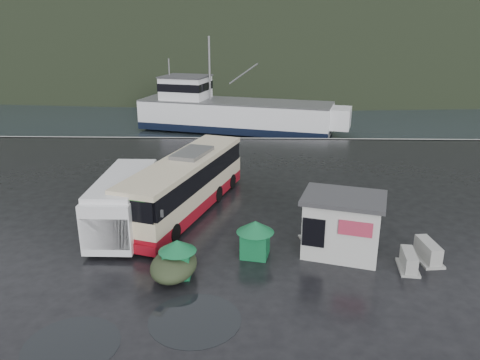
{
  "coord_description": "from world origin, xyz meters",
  "views": [
    {
      "loc": [
        2.94,
        -19.04,
        9.53
      ],
      "look_at": [
        2.31,
        3.94,
        1.7
      ],
      "focal_mm": 35.0,
      "sensor_mm": 36.0,
      "label": 1
    }
  ],
  "objects_px": {
    "coach_bus": "(187,211)",
    "white_van": "(127,229)",
    "jersey_barrier_c": "(427,260)",
    "fishing_trawler": "(235,118)",
    "dome_tent": "(174,276)",
    "ticket_kiosk": "(340,253)",
    "waste_bin_right": "(255,255)",
    "jersey_barrier_b": "(311,243)",
    "waste_bin_left": "(179,274)",
    "jersey_barrier_a": "(408,269)"
  },
  "relations": [
    {
      "from": "waste_bin_right",
      "to": "jersey_barrier_b",
      "type": "bearing_deg",
      "value": 26.74
    },
    {
      "from": "coach_bus",
      "to": "white_van",
      "type": "distance_m",
      "value": 3.55
    },
    {
      "from": "coach_bus",
      "to": "waste_bin_right",
      "type": "relative_size",
      "value": 6.77
    },
    {
      "from": "waste_bin_left",
      "to": "waste_bin_right",
      "type": "xyz_separation_m",
      "value": [
        3.04,
        1.66,
        0.0
      ]
    },
    {
      "from": "white_van",
      "to": "jersey_barrier_c",
      "type": "relative_size",
      "value": 3.87
    },
    {
      "from": "jersey_barrier_c",
      "to": "jersey_barrier_b",
      "type": "bearing_deg",
      "value": 162.16
    },
    {
      "from": "dome_tent",
      "to": "jersey_barrier_c",
      "type": "height_order",
      "value": "dome_tent"
    },
    {
      "from": "white_van",
      "to": "jersey_barrier_c",
      "type": "height_order",
      "value": "white_van"
    },
    {
      "from": "coach_bus",
      "to": "ticket_kiosk",
      "type": "relative_size",
      "value": 3.22
    },
    {
      "from": "jersey_barrier_a",
      "to": "waste_bin_right",
      "type": "bearing_deg",
      "value": 171.09
    },
    {
      "from": "waste_bin_left",
      "to": "coach_bus",
      "type": "bearing_deg",
      "value": 94.8
    },
    {
      "from": "waste_bin_right",
      "to": "jersey_barrier_b",
      "type": "height_order",
      "value": "waste_bin_right"
    },
    {
      "from": "dome_tent",
      "to": "jersey_barrier_c",
      "type": "relative_size",
      "value": 1.49
    },
    {
      "from": "jersey_barrier_b",
      "to": "waste_bin_right",
      "type": "bearing_deg",
      "value": -153.26
    },
    {
      "from": "waste_bin_right",
      "to": "dome_tent",
      "type": "xyz_separation_m",
      "value": [
        -3.18,
        -1.82,
        0.0
      ]
    },
    {
      "from": "waste_bin_right",
      "to": "jersey_barrier_a",
      "type": "xyz_separation_m",
      "value": [
        6.2,
        -0.97,
        0.0
      ]
    },
    {
      "from": "coach_bus",
      "to": "fishing_trawler",
      "type": "relative_size",
      "value": 0.46
    },
    {
      "from": "dome_tent",
      "to": "ticket_kiosk",
      "type": "relative_size",
      "value": 0.74
    },
    {
      "from": "waste_bin_left",
      "to": "jersey_barrier_b",
      "type": "bearing_deg",
      "value": 27.77
    },
    {
      "from": "white_van",
      "to": "jersey_barrier_b",
      "type": "distance_m",
      "value": 8.83
    },
    {
      "from": "white_van",
      "to": "jersey_barrier_c",
      "type": "distance_m",
      "value": 13.69
    },
    {
      "from": "fishing_trawler",
      "to": "ticket_kiosk",
      "type": "bearing_deg",
      "value": -64.51
    },
    {
      "from": "dome_tent",
      "to": "ticket_kiosk",
      "type": "height_order",
      "value": "ticket_kiosk"
    },
    {
      "from": "waste_bin_right",
      "to": "ticket_kiosk",
      "type": "distance_m",
      "value": 3.71
    },
    {
      "from": "dome_tent",
      "to": "white_van",
      "type": "bearing_deg",
      "value": 124.89
    },
    {
      "from": "jersey_barrier_a",
      "to": "fishing_trawler",
      "type": "height_order",
      "value": "fishing_trawler"
    },
    {
      "from": "waste_bin_left",
      "to": "fishing_trawler",
      "type": "relative_size",
      "value": 0.06
    },
    {
      "from": "dome_tent",
      "to": "jersey_barrier_a",
      "type": "bearing_deg",
      "value": 5.15
    },
    {
      "from": "jersey_barrier_c",
      "to": "fishing_trawler",
      "type": "bearing_deg",
      "value": 106.88
    },
    {
      "from": "white_van",
      "to": "jersey_barrier_a",
      "type": "xyz_separation_m",
      "value": [
        12.39,
        -3.47,
        0.0
      ]
    },
    {
      "from": "jersey_barrier_c",
      "to": "fishing_trawler",
      "type": "relative_size",
      "value": 0.07
    },
    {
      "from": "ticket_kiosk",
      "to": "waste_bin_left",
      "type": "bearing_deg",
      "value": -147.16
    },
    {
      "from": "coach_bus",
      "to": "white_van",
      "type": "relative_size",
      "value": 1.68
    },
    {
      "from": "coach_bus",
      "to": "jersey_barrier_c",
      "type": "distance_m",
      "value": 11.97
    },
    {
      "from": "waste_bin_left",
      "to": "jersey_barrier_a",
      "type": "xyz_separation_m",
      "value": [
        9.24,
        0.69,
        0.0
      ]
    },
    {
      "from": "waste_bin_left",
      "to": "jersey_barrier_a",
      "type": "relative_size",
      "value": 1.0
    },
    {
      "from": "waste_bin_left",
      "to": "jersey_barrier_c",
      "type": "relative_size",
      "value": 0.9
    },
    {
      "from": "jersey_barrier_a",
      "to": "jersey_barrier_c",
      "type": "distance_m",
      "value": 1.28
    },
    {
      "from": "jersey_barrier_b",
      "to": "jersey_barrier_c",
      "type": "xyz_separation_m",
      "value": [
        4.67,
        -1.5,
        0.0
      ]
    },
    {
      "from": "dome_tent",
      "to": "ticket_kiosk",
      "type": "distance_m",
      "value": 7.2
    },
    {
      "from": "waste_bin_left",
      "to": "jersey_barrier_c",
      "type": "height_order",
      "value": "waste_bin_left"
    },
    {
      "from": "jersey_barrier_b",
      "to": "fishing_trawler",
      "type": "xyz_separation_m",
      "value": [
        -4.56,
        28.9,
        0.0
      ]
    },
    {
      "from": "ticket_kiosk",
      "to": "fishing_trawler",
      "type": "bearing_deg",
      "value": 117.17
    },
    {
      "from": "dome_tent",
      "to": "jersey_barrier_a",
      "type": "xyz_separation_m",
      "value": [
        9.38,
        0.84,
        0.0
      ]
    },
    {
      "from": "waste_bin_right",
      "to": "jersey_barrier_b",
      "type": "distance_m",
      "value": 2.86
    },
    {
      "from": "white_van",
      "to": "jersey_barrier_c",
      "type": "xyz_separation_m",
      "value": [
        13.42,
        -2.71,
        0.0
      ]
    },
    {
      "from": "white_van",
      "to": "ticket_kiosk",
      "type": "height_order",
      "value": "white_van"
    },
    {
      "from": "fishing_trawler",
      "to": "dome_tent",
      "type": "bearing_deg",
      "value": -77.43
    },
    {
      "from": "jersey_barrier_a",
      "to": "dome_tent",
      "type": "bearing_deg",
      "value": -174.85
    },
    {
      "from": "ticket_kiosk",
      "to": "jersey_barrier_b",
      "type": "bearing_deg",
      "value": 156.33
    }
  ]
}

